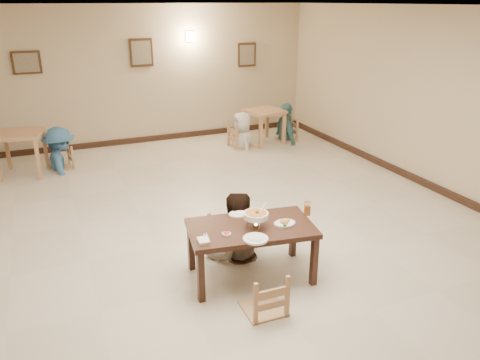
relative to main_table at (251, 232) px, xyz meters
name	(u,v)px	position (x,y,z in m)	size (l,w,h in m)	color
floor	(220,235)	(0.03, 1.12, -0.59)	(10.00, 10.00, 0.00)	beige
ceiling	(216,6)	(0.03, 1.12, 2.41)	(10.00, 10.00, 0.00)	silver
wall_back	(138,76)	(0.03, 6.12, 0.91)	(10.00, 10.00, 0.00)	#CAB390
wall_right	(453,105)	(4.03, 1.12, 0.91)	(10.00, 10.00, 0.00)	#CAB390
baseboard_back	(143,139)	(0.03, 6.09, -0.53)	(8.00, 0.06, 0.12)	black
baseboard_right	(438,189)	(4.00, 1.12, -0.53)	(0.06, 10.00, 0.12)	black
picture_a	(26,63)	(-2.17, 6.08, 1.31)	(0.55, 0.04, 0.45)	#3A2313
picture_b	(141,53)	(0.13, 6.08, 1.41)	(0.50, 0.04, 0.60)	#3A2313
picture_c	(247,55)	(2.63, 6.08, 1.26)	(0.45, 0.04, 0.55)	#3A2313
wall_sconce	(189,37)	(1.23, 6.08, 1.71)	(0.16, 0.05, 0.22)	#FFD88C
main_table	(251,232)	(0.00, 0.00, 0.00)	(1.52, 1.00, 0.66)	#3A1E14
chair_far	(228,219)	(-0.02, 0.68, -0.13)	(0.43, 0.43, 0.91)	tan
chair_near	(264,273)	(-0.14, -0.63, -0.13)	(0.42, 0.42, 0.90)	tan
main_diner	(235,193)	(0.03, 0.56, 0.26)	(0.82, 0.64, 1.69)	gray
curry_warmer	(256,215)	(0.04, -0.05, 0.23)	(0.31, 0.28, 0.25)	silver
rice_plate_far	(239,214)	(-0.01, 0.33, 0.09)	(0.26, 0.26, 0.06)	white
rice_plate_near	(256,239)	(-0.09, -0.32, 0.09)	(0.27, 0.27, 0.06)	white
fried_plate	(285,223)	(0.37, -0.11, 0.10)	(0.25, 0.25, 0.06)	white
chili_dish	(226,234)	(-0.33, -0.08, 0.09)	(0.10, 0.10, 0.02)	white
napkin_cutlery	(203,240)	(-0.62, -0.13, 0.09)	(0.16, 0.24, 0.03)	white
drink_glass	(307,209)	(0.74, 0.01, 0.15)	(0.08, 0.08, 0.16)	white
bg_table_left	(20,140)	(-2.47, 4.85, 0.08)	(0.96, 0.96, 0.81)	tan
bg_table_right	(264,116)	(2.56, 4.94, 0.04)	(0.89, 0.89, 0.76)	tan
bg_chair_lr	(59,148)	(-1.81, 4.89, -0.16)	(0.41, 0.41, 0.86)	tan
bg_chair_rl	(242,124)	(1.98, 4.86, -0.06)	(0.49, 0.49, 1.05)	tan
bg_chair_rr	(286,120)	(3.14, 4.96, -0.11)	(0.45, 0.45, 0.95)	tan
bg_diner_b	(56,127)	(-1.81, 4.89, 0.24)	(1.07, 0.61, 1.65)	teal
bg_diner_c	(242,112)	(1.98, 4.86, 0.20)	(0.76, 0.50, 1.56)	silver
bg_diner_d	(287,103)	(3.14, 4.96, 0.28)	(1.02, 0.42, 1.73)	teal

